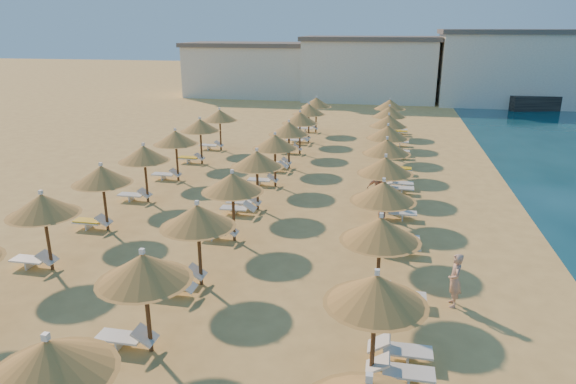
% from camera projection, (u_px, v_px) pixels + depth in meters
% --- Properties ---
extents(ground, '(220.00, 220.00, 0.00)m').
position_uv_depth(ground, '(291.00, 258.00, 19.52)').
color(ground, '#DFB362').
rests_on(ground, ground).
extents(hotel_blocks, '(45.93, 10.55, 8.10)m').
position_uv_depth(hotel_blocks, '(380.00, 68.00, 60.10)').
color(hotel_blocks, white).
rests_on(hotel_blocks, ground).
extents(parasol_row_east, '(2.52, 40.94, 3.02)m').
position_uv_depth(parasol_row_east, '(385.00, 167.00, 22.82)').
color(parasol_row_east, brown).
rests_on(parasol_row_east, ground).
extents(parasol_row_west, '(2.52, 40.94, 3.02)m').
position_uv_depth(parasol_row_west, '(257.00, 160.00, 23.92)').
color(parasol_row_west, brown).
rests_on(parasol_row_west, ground).
extents(parasol_row_inland, '(2.52, 25.57, 3.02)m').
position_uv_depth(parasol_row_inland, '(144.00, 154.00, 24.98)').
color(parasol_row_inland, brown).
rests_on(parasol_row_inland, ground).
extents(loungers, '(14.65, 39.90, 0.66)m').
position_uv_depth(loungers, '(286.00, 205.00, 24.25)').
color(loungers, silver).
rests_on(loungers, ground).
extents(beachgoer_b, '(0.97, 1.04, 1.72)m').
position_uv_depth(beachgoer_b, '(380.00, 206.00, 22.51)').
color(beachgoer_b, tan).
rests_on(beachgoer_b, ground).
extents(beachgoer_c, '(1.19, 0.73, 1.88)m').
position_uv_depth(beachgoer_c, '(378.00, 190.00, 24.54)').
color(beachgoer_c, tan).
rests_on(beachgoer_c, ground).
extents(beachgoer_a, '(0.46, 0.66, 1.75)m').
position_uv_depth(beachgoer_a, '(455.00, 280.00, 15.92)').
color(beachgoer_a, tan).
rests_on(beachgoer_a, ground).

